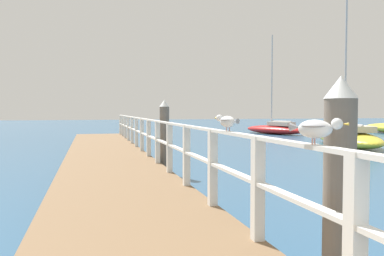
% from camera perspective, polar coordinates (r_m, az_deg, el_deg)
% --- Properties ---
extents(pier_deck, '(2.55, 24.30, 0.49)m').
position_cam_1_polar(pier_deck, '(12.17, -11.81, -5.29)').
color(pier_deck, brown).
rests_on(pier_deck, ground_plane).
extents(pier_railing, '(0.12, 22.82, 1.13)m').
position_cam_1_polar(pier_railing, '(12.19, -6.23, -0.79)').
color(pier_railing, silver).
rests_on(pier_railing, pier_deck).
extents(dock_piling_near, '(0.29, 0.29, 2.20)m').
position_cam_1_polar(dock_piling_near, '(3.80, 20.33, -9.61)').
color(dock_piling_near, '#6B6056').
rests_on(dock_piling_near, ground_plane).
extents(dock_piling_far, '(0.29, 0.29, 2.20)m').
position_cam_1_polar(dock_piling_far, '(11.68, -3.97, -1.31)').
color(dock_piling_far, '#6B6056').
rests_on(dock_piling_far, ground_plane).
extents(seagull_foreground, '(0.32, 0.41, 0.21)m').
position_cam_1_polar(seagull_foreground, '(3.33, 17.34, 0.02)').
color(seagull_foreground, white).
rests_on(seagull_foreground, pier_railing).
extents(seagull_background, '(0.24, 0.47, 0.21)m').
position_cam_1_polar(seagull_background, '(5.23, 5.05, 1.01)').
color(seagull_background, white).
rests_on(seagull_background, pier_railing).
extents(boat_2, '(4.93, 8.53, 10.40)m').
position_cam_1_polar(boat_2, '(22.44, 21.35, -1.21)').
color(boat_2, gold).
rests_on(boat_2, ground_plane).
extents(boat_4, '(3.58, 6.18, 7.84)m').
position_cam_1_polar(boat_4, '(32.14, 11.77, -0.11)').
color(boat_4, red).
rests_on(boat_4, ground_plane).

